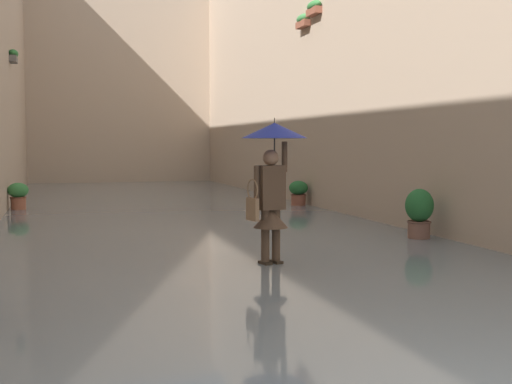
{
  "coord_description": "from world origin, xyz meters",
  "views": [
    {
      "loc": [
        2.72,
        2.94,
        1.79
      ],
      "look_at": [
        -0.07,
        -6.36,
        1.07
      ],
      "focal_mm": 46.21,
      "sensor_mm": 36.0,
      "label": 1
    }
  ],
  "objects_px": {
    "potted_plant_far_left": "(298,193)",
    "potted_plant_near_left": "(419,213)",
    "person_wading": "(272,166)",
    "potted_plant_far_right": "(18,195)"
  },
  "relations": [
    {
      "from": "potted_plant_far_left",
      "to": "potted_plant_near_left",
      "type": "xyz_separation_m",
      "value": [
        0.12,
        6.62,
        0.11
      ]
    },
    {
      "from": "potted_plant_far_left",
      "to": "potted_plant_far_right",
      "type": "xyz_separation_m",
      "value": [
        7.43,
        -1.0,
        0.02
      ]
    },
    {
      "from": "potted_plant_far_left",
      "to": "potted_plant_near_left",
      "type": "height_order",
      "value": "potted_plant_near_left"
    },
    {
      "from": "person_wading",
      "to": "potted_plant_near_left",
      "type": "xyz_separation_m",
      "value": [
        -3.36,
        -1.64,
        -0.94
      ]
    },
    {
      "from": "person_wading",
      "to": "potted_plant_far_right",
      "type": "height_order",
      "value": "person_wading"
    },
    {
      "from": "person_wading",
      "to": "potted_plant_far_right",
      "type": "relative_size",
      "value": 2.82
    },
    {
      "from": "person_wading",
      "to": "potted_plant_near_left",
      "type": "relative_size",
      "value": 2.23
    },
    {
      "from": "person_wading",
      "to": "potted_plant_far_right",
      "type": "distance_m",
      "value": 10.11
    },
    {
      "from": "person_wading",
      "to": "potted_plant_near_left",
      "type": "distance_m",
      "value": 3.85
    },
    {
      "from": "potted_plant_near_left",
      "to": "potted_plant_far_right",
      "type": "height_order",
      "value": "potted_plant_near_left"
    }
  ]
}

